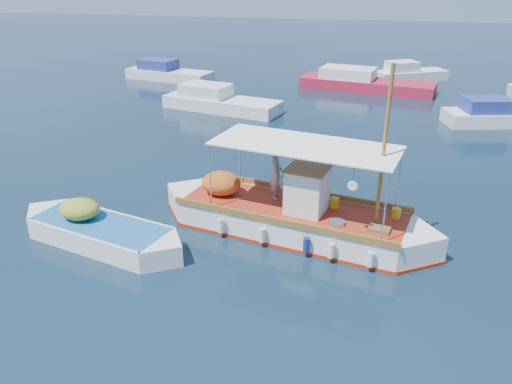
# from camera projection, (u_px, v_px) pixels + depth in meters

# --- Properties ---
(ground) EXTENTS (160.00, 160.00, 0.00)m
(ground) POSITION_uv_depth(u_px,v_px,m) (281.00, 236.00, 17.53)
(ground) COLOR black
(ground) RESTS_ON ground
(fishing_caique) EXTENTS (10.20, 4.36, 6.36)m
(fishing_caique) POSITION_uv_depth(u_px,v_px,m) (291.00, 217.00, 17.67)
(fishing_caique) COLOR white
(fishing_caique) RESTS_ON ground
(dinghy) EXTENTS (6.55, 3.09, 1.65)m
(dinghy) POSITION_uv_depth(u_px,v_px,m) (100.00, 233.00, 17.04)
(dinghy) COLOR white
(dinghy) RESTS_ON ground
(bg_boat_nw) EXTENTS (8.21, 4.22, 1.80)m
(bg_boat_nw) POSITION_uv_depth(u_px,v_px,m) (219.00, 102.00, 32.87)
(bg_boat_nw) COLOR silver
(bg_boat_nw) RESTS_ON ground
(bg_boat_n) EXTENTS (10.41, 4.78, 1.80)m
(bg_boat_n) POSITION_uv_depth(u_px,v_px,m) (363.00, 83.00, 38.23)
(bg_boat_n) COLOR #A41B32
(bg_boat_n) RESTS_ON ground
(bg_boat_ne) EXTENTS (6.71, 3.70, 1.80)m
(bg_boat_ne) POSITION_uv_depth(u_px,v_px,m) (496.00, 116.00, 29.82)
(bg_boat_ne) COLOR silver
(bg_boat_ne) RESTS_ON ground
(bg_boat_far_w) EXTENTS (7.70, 3.85, 1.80)m
(bg_boat_far_w) POSITION_uv_depth(u_px,v_px,m) (167.00, 74.00, 41.72)
(bg_boat_far_w) COLOR silver
(bg_boat_far_w) RESTS_ON ground
(bg_boat_far_n) EXTENTS (6.21, 4.59, 1.80)m
(bg_boat_far_n) POSITION_uv_depth(u_px,v_px,m) (409.00, 74.00, 41.33)
(bg_boat_far_n) COLOR silver
(bg_boat_far_n) RESTS_ON ground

